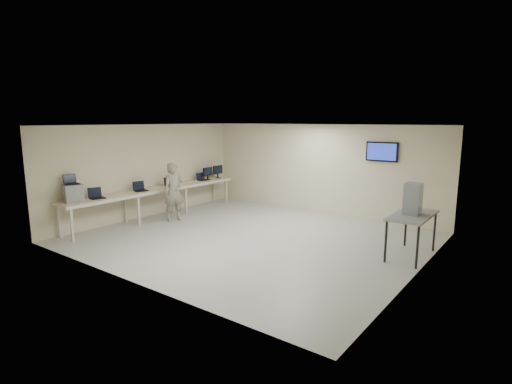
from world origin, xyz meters
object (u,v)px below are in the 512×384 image
Objects in this scene: workbench at (157,191)px; side_table at (412,217)px; equipment_box at (73,193)px; soldier at (174,192)px.

side_table is at bearing 7.86° from workbench.
soldier reaches higher than equipment_box.
equipment_box is 8.08m from side_table.
side_table is at bearing -66.82° from soldier.
equipment_box is (-0.06, -2.57, 0.30)m from workbench.
equipment_box is at bearing -91.40° from workbench.
side_table is at bearing 38.97° from equipment_box.
workbench is at bearing 110.00° from soldier.
equipment_box is at bearing -153.86° from side_table.
soldier is at bearing -171.83° from side_table.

